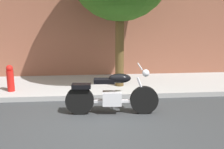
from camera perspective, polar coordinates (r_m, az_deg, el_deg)
ground_plane at (r=6.01m, az=-4.44°, el=-9.83°), size 60.00×60.00×0.00m
sidewalk at (r=8.55m, az=-4.71°, el=-2.40°), size 19.82×2.50×0.14m
motorcycle at (r=6.23m, az=-0.02°, el=-4.30°), size 2.19×0.70×1.16m
fire_hydrant at (r=8.14m, az=-20.92°, el=-1.21°), size 0.20×0.20×0.91m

